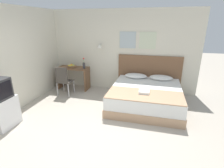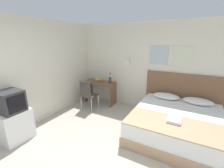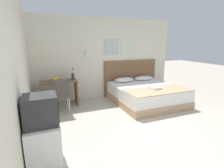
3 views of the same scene
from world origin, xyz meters
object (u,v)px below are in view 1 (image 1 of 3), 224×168
pillow_left (136,76)px  tv_stand (2,112)px  bed (146,96)px  desk (74,74)px  fruit_bowl (72,66)px  throw_blanket (145,95)px  folded_towel_near_foot (144,91)px  flower_vase (84,65)px  desk_chair (63,79)px  headboard (149,74)px  pillow_right (161,78)px

pillow_left → tv_stand: (-2.65, -2.66, -0.27)m
bed → desk: (-2.55, 0.72, 0.25)m
pillow_left → fruit_bowl: (-2.22, -0.04, 0.19)m
throw_blanket → folded_towel_near_foot: size_ratio=5.62×
folded_towel_near_foot → fruit_bowl: bearing=155.1°
flower_vase → folded_towel_near_foot: bearing=-28.5°
desk_chair → tv_stand: bearing=-103.5°
desk_chair → bed: bearing=-1.3°
flower_vase → throw_blanket: bearing=-31.2°
headboard → throw_blanket: (-0.00, -1.66, -0.06)m
fruit_bowl → flower_vase: (0.48, -0.05, 0.09)m
throw_blanket → desk: desk is taller
headboard → flower_vase: 2.18m
pillow_left → tv_stand: bearing=-134.8°
tv_stand → fruit_bowl: bearing=80.6°
bed → desk: 2.67m
desk → desk_chair: bearing=-91.8°
bed → pillow_left: pillow_left is taller
pillow_left → throw_blanket: pillow_left is taller
headboard → tv_stand: bearing=-135.9°
pillow_left → throw_blanket: 1.44m
headboard → desk: bearing=-172.5°
pillow_right → desk_chair: bearing=-166.3°
throw_blanket → desk: bearing=152.6°
pillow_right → throw_blanket: 1.44m
pillow_left → pillow_right: size_ratio=1.00×
bed → flower_vase: flower_vase is taller
fruit_bowl → flower_vase: 0.49m
headboard → tv_stand: size_ratio=3.00×
pillow_right → bed: bearing=-116.6°
throw_blanket → flower_vase: size_ratio=5.17×
flower_vase → fruit_bowl: bearing=173.7°
tv_stand → folded_towel_near_foot: bearing=25.3°
throw_blanket → flower_vase: flower_vase is taller
pillow_right → throw_blanket: size_ratio=0.38×
headboard → desk_chair: size_ratio=2.16×
headboard → pillow_right: bearing=-35.5°
desk_chair → flower_vase: bearing=54.9°
folded_towel_near_foot → desk: (-2.53, 1.18, -0.07)m
headboard → desk_chair: headboard is taller
throw_blanket → fruit_bowl: bearing=152.8°
pillow_right → flower_vase: 2.54m
headboard → pillow_left: 0.48m
headboard → tv_stand: headboard is taller
desk → desk_chair: desk_chair is taller
fruit_bowl → tv_stand: size_ratio=0.43×
pillow_right → flower_vase: flower_vase is taller
throw_blanket → desk_chair: bearing=165.7°
headboard → throw_blanket: size_ratio=1.10×
headboard → fruit_bowl: headboard is taller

